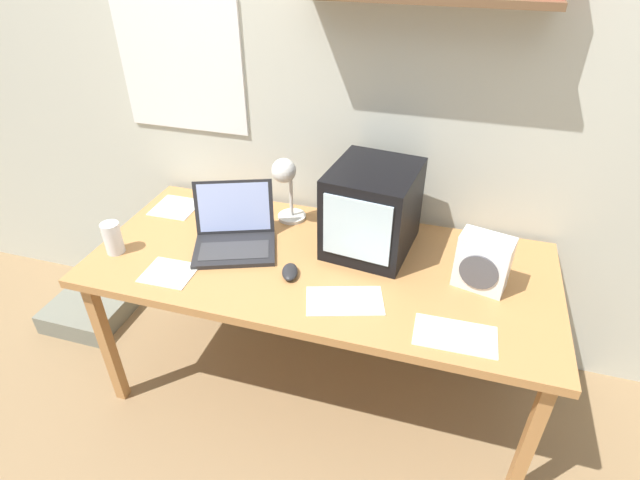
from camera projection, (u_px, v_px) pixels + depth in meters
name	position (u px, v px, depth m)	size (l,w,h in m)	color
ground_plane	(320.00, 381.00, 2.35)	(12.00, 12.00, 0.00)	#8F714D
back_wall	(353.00, 73.00, 1.97)	(5.60, 0.24, 2.60)	beige
corner_desk	(320.00, 272.00, 1.99)	(1.80, 0.79, 0.70)	#B77D45
crt_monitor	(372.00, 209.00, 1.95)	(0.36, 0.40, 0.35)	black
laptop	(234.00, 231.00, 2.03)	(0.40, 0.38, 0.24)	#232326
desk_lamp	(286.00, 180.00, 2.07)	(0.12, 0.17, 0.31)	silver
juice_glass	(113.00, 239.00, 1.98)	(0.07, 0.07, 0.13)	white
space_heater	(483.00, 262.00, 1.77)	(0.20, 0.14, 0.21)	white
computer_mouse	(290.00, 272.00, 1.87)	(0.09, 0.12, 0.03)	#232326
printed_handout	(345.00, 301.00, 1.76)	(0.30, 0.23, 0.00)	silver
open_notebook	(455.00, 336.00, 1.61)	(0.27, 0.16, 0.00)	white
loose_paper_near_monitor	(169.00, 273.00, 1.89)	(0.19, 0.17, 0.00)	white
loose_paper_near_laptop	(176.00, 207.00, 2.30)	(0.19, 0.19, 0.00)	white
floor_cushion	(91.00, 309.00, 2.68)	(0.38, 0.38, 0.11)	slate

